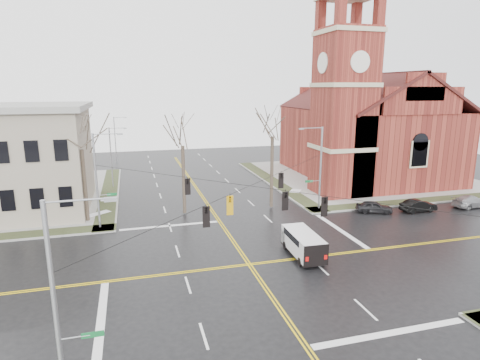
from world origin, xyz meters
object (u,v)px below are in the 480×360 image
object	(u,v)px
church	(363,121)
streetlight_north_b	(116,137)
signal_pole_nw	(98,178)
signal_pole_ne	(319,166)
tree_nw_far	(81,145)
signal_pole_sw	(59,302)
streetlight_north_a	(112,155)
cargo_van	(302,242)
parked_car_c	(471,201)
tree_ne	(273,132)
parked_car_b	(418,206)
tree_nw_near	(182,141)
parked_car_a	(374,207)

from	to	relation	value
church	streetlight_north_b	bearing A→B (deg)	146.75
signal_pole_nw	signal_pole_ne	bearing A→B (deg)	0.00
signal_pole_nw	tree_nw_far	distance (m)	4.07
signal_pole_sw	streetlight_north_a	bearing A→B (deg)	89.03
church	signal_pole_nw	distance (m)	38.61
cargo_van	tree_nw_far	world-z (taller)	tree_nw_far
cargo_van	parked_car_c	bearing A→B (deg)	18.82
signal_pole_ne	signal_pole_nw	xyz separation A→B (m)	(-22.64, 0.00, 0.00)
signal_pole_nw	cargo_van	xyz separation A→B (m)	(15.91, -10.96, -3.80)
parked_car_c	cargo_van	bearing A→B (deg)	100.90
signal_pole_ne	parked_car_c	distance (m)	18.09
church	streetlight_north_a	xyz separation A→B (m)	(-35.42, 3.22, -3.97)
streetlight_north_b	tree_nw_far	bearing A→B (deg)	-93.63
cargo_van	tree_ne	size ratio (longest dim) A/B	0.44
signal_pole_sw	tree_nw_far	distance (m)	25.68
signal_pole_sw	tree_nw_far	bearing A→B (deg)	93.35
signal_pole_ne	tree_nw_far	world-z (taller)	tree_nw_far
streetlight_north_a	parked_car_c	bearing A→B (deg)	-27.29
streetlight_north_b	parked_car_b	bearing A→B (deg)	-51.16
cargo_van	tree_nw_near	bearing A→B (deg)	121.88
signal_pole_ne	parked_car_c	xyz separation A→B (m)	(17.18, -3.70, -4.28)
streetlight_north_b	tree_nw_far	xyz separation A→B (m)	(-2.16, -34.02, 3.34)
streetlight_north_a	streetlight_north_b	xyz separation A→B (m)	(0.00, 20.00, 0.00)
parked_car_b	parked_car_c	distance (m)	6.90
cargo_van	parked_car_a	size ratio (longest dim) A/B	1.36
signal_pole_nw	streetlight_north_a	xyz separation A→B (m)	(0.67, 16.50, -0.48)
tree_nw_far	tree_nw_near	world-z (taller)	tree_nw_near
parked_car_c	signal_pole_nw	bearing A→B (deg)	78.71
cargo_van	parked_car_b	distance (m)	18.56
church	signal_pole_nw	size ratio (longest dim) A/B	3.06
church	signal_pole_ne	distance (m)	19.22
signal_pole_nw	signal_pole_sw	xyz separation A→B (m)	(0.00, -23.00, 0.00)
streetlight_north_b	parked_car_c	size ratio (longest dim) A/B	1.74
signal_pole_sw	tree_ne	world-z (taller)	tree_ne
parked_car_c	tree_ne	xyz separation A→B (m)	(-21.87, 5.74, 7.89)
church	cargo_van	xyz separation A→B (m)	(-20.18, -24.25, -7.29)
cargo_van	tree_ne	xyz separation A→B (m)	(2.05, 13.00, 7.41)
church	streetlight_north_b	size ratio (longest dim) A/B	3.44
parked_car_c	streetlight_north_a	bearing A→B (deg)	56.73
church	signal_pole_ne	world-z (taller)	church
signal_pole_ne	cargo_van	size ratio (longest dim) A/B	1.74
church	tree_nw_far	size ratio (longest dim) A/B	2.55
signal_pole_ne	tree_nw_near	bearing A→B (deg)	170.89
tree_nw_near	tree_nw_far	bearing A→B (deg)	178.99
signal_pole_sw	cargo_van	world-z (taller)	signal_pole_sw
parked_car_c	tree_nw_far	size ratio (longest dim) A/B	0.43
parked_car_a	signal_pole_nw	bearing A→B (deg)	107.22
streetlight_north_a	cargo_van	distance (m)	31.58
signal_pole_sw	streetlight_north_a	distance (m)	39.51
signal_pole_nw	tree_ne	world-z (taller)	tree_ne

